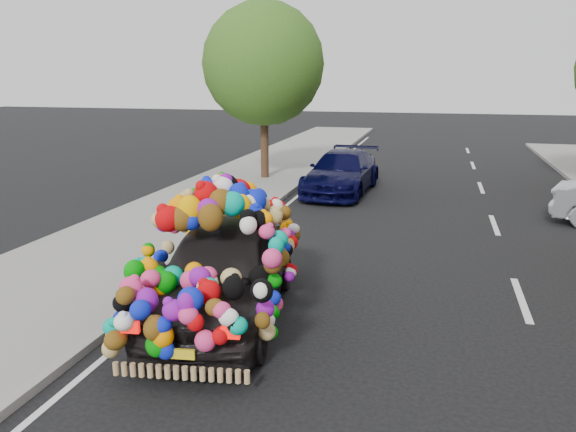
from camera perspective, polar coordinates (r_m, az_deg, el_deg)
name	(u,v)px	position (r m, az deg, el deg)	size (l,w,h in m)	color
ground	(311,280)	(10.33, 2.32, -6.51)	(100.00, 100.00, 0.00)	black
sidewalk	(103,258)	(11.94, -18.31, -4.07)	(4.00, 60.00, 0.12)	gray
kerb	(192,266)	(11.02, -9.74, -5.01)	(0.15, 60.00, 0.13)	gray
lane_markings	(521,299)	(10.23, 22.61, -7.80)	(6.00, 50.00, 0.01)	silver
tree_near_sidewalk	(264,64)	(19.84, -2.47, 15.16)	(4.20, 4.20, 6.13)	#332114
plush_art_car	(223,248)	(8.57, -6.58, -3.21)	(2.72, 4.81, 2.14)	black
navy_sedan	(342,172)	(17.96, 5.48, 4.45)	(1.84, 4.52, 1.31)	black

